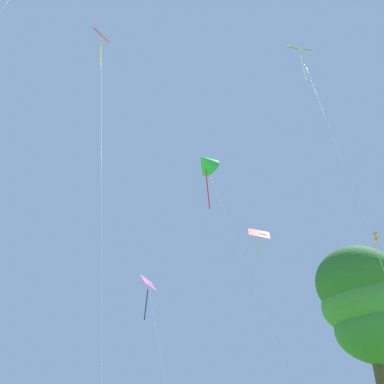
{
  "coord_description": "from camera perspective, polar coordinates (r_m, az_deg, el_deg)",
  "views": [
    {
      "loc": [
        -0.48,
        -3.71,
        1.72
      ],
      "look_at": [
        2.54,
        24.06,
        16.42
      ],
      "focal_mm": 37.81,
      "sensor_mm": 36.0,
      "label": 1
    }
  ],
  "objects": [
    {
      "name": "kite_red_high",
      "position": [
        45.01,
        9.44,
        -6.6
      ],
      "size": [
        5.23,
        7.37,
        19.27
      ],
      "color": "red",
      "rests_on": "ground_plane"
    },
    {
      "name": "kite_green_small",
      "position": [
        34.69,
        1.94,
        4.18
      ],
      "size": [
        5.19,
        8.92,
        21.2
      ],
      "color": "green",
      "rests_on": "ground_plane"
    },
    {
      "name": "kite_yellow_diamond",
      "position": [
        27.23,
        15.22,
        17.91
      ],
      "size": [
        4.37,
        10.51,
        22.59
      ],
      "color": "yellow",
      "rests_on": "ground_plane"
    },
    {
      "name": "kite_purple_streamer",
      "position": [
        45.61,
        -6.26,
        -13.74
      ],
      "size": [
        3.46,
        11.34,
        14.52
      ],
      "color": "purple",
      "rests_on": "ground_plane"
    },
    {
      "name": "kite_orange_box",
      "position": [
        43.96,
        24.73,
        -6.17
      ],
      "size": [
        0.63,
        10.44,
        16.97
      ],
      "color": "orange",
      "rests_on": "ground_plane"
    },
    {
      "name": "kite_pink_low",
      "position": [
        32.1,
        -12.69,
        19.24
      ],
      "size": [
        4.15,
        8.39,
        27.03
      ],
      "color": "pink",
      "rests_on": "ground_plane"
    },
    {
      "name": "tree_right_cluster",
      "position": [
        29.74,
        23.72,
        -14.55
      ],
      "size": [
        6.59,
        6.11,
        11.37
      ],
      "color": "brown",
      "rests_on": "ground_plane"
    }
  ]
}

